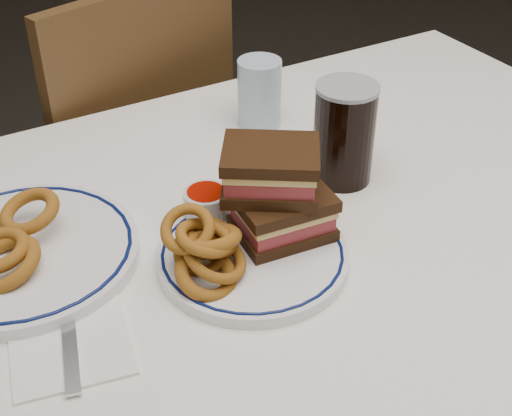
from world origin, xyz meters
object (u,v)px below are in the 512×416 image
chair_far (122,167)px  main_plate (252,256)px  beer_mug (345,132)px  reuben_sandwich (277,192)px  far_plate (23,253)px

chair_far → main_plate: chair_far is taller
chair_far → beer_mug: chair_far is taller
main_plate → reuben_sandwich: 0.08m
reuben_sandwich → chair_far: bearing=88.8°
beer_mug → reuben_sandwich: bearing=-153.2°
reuben_sandwich → beer_mug: size_ratio=1.00×
chair_far → beer_mug: 0.68m
reuben_sandwich → far_plate: bearing=157.2°
chair_far → main_plate: bearing=-95.1°
main_plate → beer_mug: beer_mug is taller
beer_mug → far_plate: beer_mug is taller
chair_far → reuben_sandwich: chair_far is taller
main_plate → far_plate: 0.28m
chair_far → far_plate: bearing=-119.9°
main_plate → beer_mug: size_ratio=1.63×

